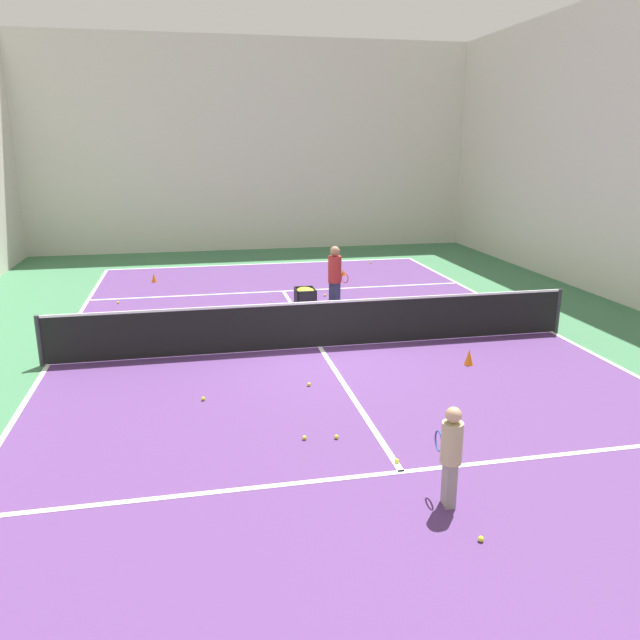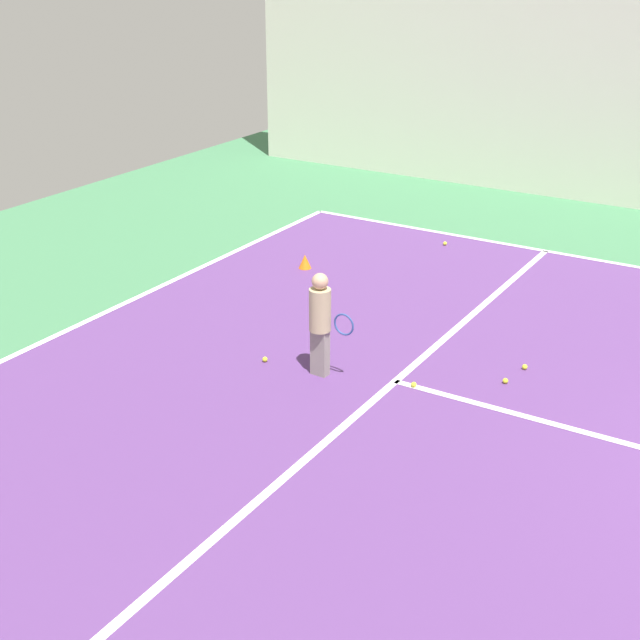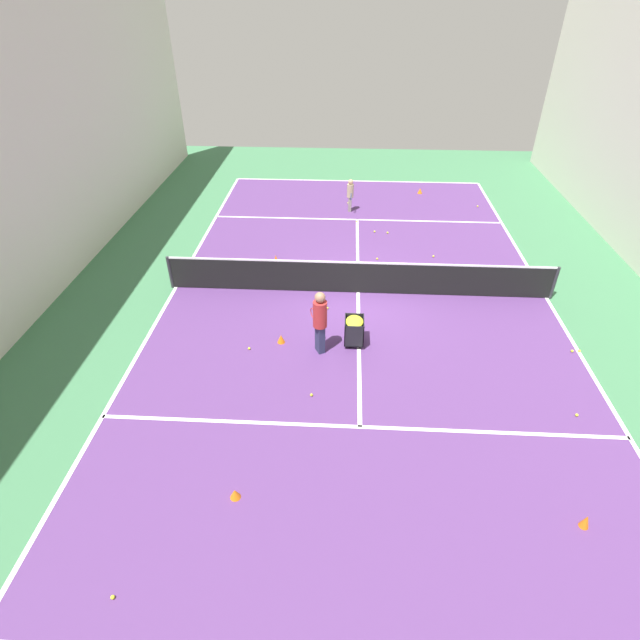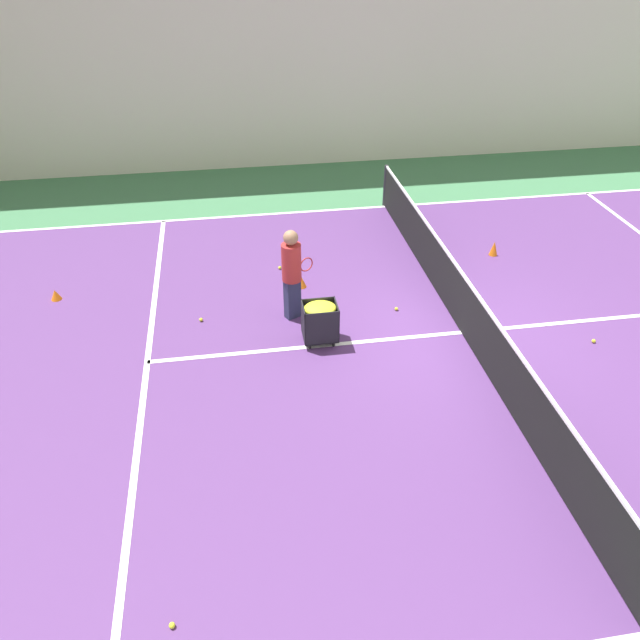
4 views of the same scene
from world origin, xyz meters
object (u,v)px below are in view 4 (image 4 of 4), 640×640
training_cone_0 (301,282)px  tennis_net (466,307)px  coach_at_net (292,269)px  ball_cart (320,316)px

training_cone_0 → tennis_net: bearing=-127.9°
tennis_net → training_cone_0: bearing=52.1°
tennis_net → coach_at_net: 3.18m
coach_at_net → ball_cart: bearing=-93.3°
ball_cart → coach_at_net: bearing=23.1°
training_cone_0 → ball_cart: bearing=-177.8°
coach_at_net → training_cone_0: coach_at_net is taller
tennis_net → coach_at_net: (1.02, 2.97, 0.47)m
tennis_net → training_cone_0: size_ratio=49.69×
ball_cart → training_cone_0: 1.99m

